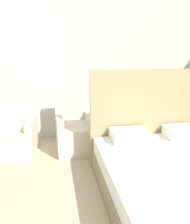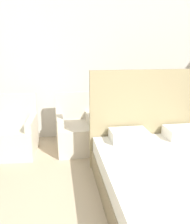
{
  "view_description": "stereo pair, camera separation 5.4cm",
  "coord_description": "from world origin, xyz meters",
  "views": [
    {
      "loc": [
        -0.6,
        -0.94,
        1.68
      ],
      "look_at": [
        -0.01,
        2.58,
        0.72
      ],
      "focal_mm": 40.0,
      "sensor_mm": 36.0,
      "label": 1
    },
    {
      "loc": [
        -0.55,
        -0.95,
        1.68
      ],
      "look_at": [
        -0.01,
        2.58,
        0.72
      ],
      "focal_mm": 40.0,
      "sensor_mm": 36.0,
      "label": 2
    }
  ],
  "objects": [
    {
      "name": "armchair_near_window_left",
      "position": [
        -1.22,
        2.91,
        0.28
      ],
      "size": [
        0.65,
        0.74,
        0.91
      ],
      "rotation": [
        0.0,
        0.0,
        -0.06
      ],
      "color": "beige",
      "rests_on": "ground_plane"
    },
    {
      "name": "bed",
      "position": [
        0.73,
        1.33,
        0.28
      ],
      "size": [
        1.73,
        2.06,
        1.36
      ],
      "color": "#8C7A5B",
      "rests_on": "ground_plane"
    },
    {
      "name": "armchair_near_window_right",
      "position": [
        -0.28,
        2.91,
        0.28
      ],
      "size": [
        0.63,
        0.73,
        0.91
      ],
      "rotation": [
        0.0,
        0.0,
        0.03
      ],
      "color": "beige",
      "rests_on": "ground_plane"
    },
    {
      "name": "wall_back",
      "position": [
        0.0,
        3.59,
        1.45
      ],
      "size": [
        10.0,
        0.06,
        2.9
      ],
      "color": "silver",
      "rests_on": "ground_plane"
    }
  ]
}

